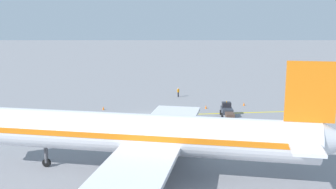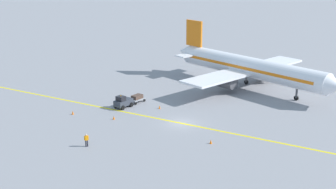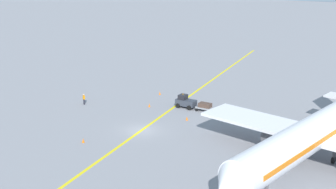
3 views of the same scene
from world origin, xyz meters
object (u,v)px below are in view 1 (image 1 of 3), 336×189
object	(u,v)px
traffic_cone_near_nose	(244,104)
traffic_cone_by_wingtip	(206,107)
baggage_cart_trailing	(230,117)
traffic_cone_far_edge	(194,119)
traffic_cone_mid_apron	(103,108)
ground_crew_worker	(178,92)
baggage_tug_dark	(227,110)
airplane_at_gate	(148,135)

from	to	relation	value
traffic_cone_near_nose	traffic_cone_by_wingtip	bearing A→B (deg)	108.33
traffic_cone_near_nose	baggage_cart_trailing	bearing A→B (deg)	159.14
traffic_cone_far_edge	traffic_cone_mid_apron	bearing A→B (deg)	63.07
traffic_cone_mid_apron	ground_crew_worker	bearing A→B (deg)	-49.67
traffic_cone_by_wingtip	traffic_cone_far_edge	xyz separation A→B (m)	(-7.77, 2.37, 0.00)
traffic_cone_far_edge	baggage_cart_trailing	bearing A→B (deg)	-94.13
traffic_cone_mid_apron	traffic_cone_far_edge	distance (m)	15.30
baggage_tug_dark	ground_crew_worker	world-z (taller)	baggage_tug_dark
baggage_tug_dark	traffic_cone_by_wingtip	xyz separation A→B (m)	(4.82, 2.54, -0.63)
ground_crew_worker	traffic_cone_far_edge	distance (m)	17.13
baggage_tug_dark	baggage_cart_trailing	world-z (taller)	baggage_tug_dark
baggage_tug_dark	traffic_cone_near_nose	size ratio (longest dim) A/B	5.50
traffic_cone_near_nose	traffic_cone_far_edge	distance (m)	13.20
traffic_cone_mid_apron	traffic_cone_by_wingtip	size ratio (longest dim) A/B	1.00
baggage_tug_dark	traffic_cone_mid_apron	size ratio (longest dim) A/B	5.50
baggage_tug_dark	traffic_cone_far_edge	size ratio (longest dim) A/B	5.50
baggage_tug_dark	ground_crew_worker	xyz separation A→B (m)	(14.09, 6.66, 0.01)
airplane_at_gate	traffic_cone_far_edge	world-z (taller)	airplane_at_gate
baggage_tug_dark	traffic_cone_mid_apron	xyz separation A→B (m)	(3.98, 18.56, -0.63)
airplane_at_gate	traffic_cone_by_wingtip	distance (m)	27.78
baggage_cart_trailing	traffic_cone_near_nose	distance (m)	10.96
airplane_at_gate	traffic_cone_near_nose	distance (m)	32.06
ground_crew_worker	baggage_tug_dark	bearing A→B (deg)	-154.69
ground_crew_worker	traffic_cone_by_wingtip	bearing A→B (deg)	-156.05
airplane_at_gate	traffic_cone_far_edge	xyz separation A→B (m)	(18.69, -5.37, -3.43)
baggage_tug_dark	traffic_cone_near_nose	distance (m)	7.95
baggage_cart_trailing	traffic_cone_near_nose	size ratio (longest dim) A/B	4.77
ground_crew_worker	traffic_cone_far_edge	bearing A→B (deg)	-174.15
baggage_cart_trailing	ground_crew_worker	bearing A→B (deg)	20.79
traffic_cone_far_edge	traffic_cone_near_nose	bearing A→B (deg)	-41.55
baggage_tug_dark	traffic_cone_far_edge	xyz separation A→B (m)	(-2.95, 4.92, -0.63)
ground_crew_worker	traffic_cone_near_nose	xyz separation A→B (m)	(-7.15, -10.50, -0.63)
airplane_at_gate	traffic_cone_mid_apron	distance (m)	27.14
baggage_cart_trailing	ground_crew_worker	distance (m)	18.59
baggage_tug_dark	traffic_cone_near_nose	bearing A→B (deg)	-28.97
traffic_cone_mid_apron	traffic_cone_by_wingtip	xyz separation A→B (m)	(0.84, -16.01, 0.00)
baggage_cart_trailing	traffic_cone_by_wingtip	xyz separation A→B (m)	(8.12, 2.48, -0.49)
airplane_at_gate	ground_crew_worker	xyz separation A→B (m)	(35.72, -3.63, -2.80)
baggage_tug_dark	traffic_cone_far_edge	distance (m)	5.77
ground_crew_worker	traffic_cone_by_wingtip	distance (m)	10.16
baggage_tug_dark	baggage_cart_trailing	bearing A→B (deg)	178.97
traffic_cone_mid_apron	airplane_at_gate	bearing A→B (deg)	-162.11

